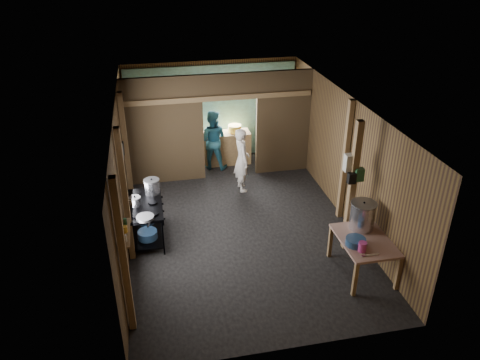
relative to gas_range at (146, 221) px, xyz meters
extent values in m
cube|color=#292525|center=(1.88, 0.22, -0.40)|extent=(4.50, 7.00, 0.00)
cube|color=#464443|center=(1.88, 0.22, 2.20)|extent=(4.50, 7.00, 0.00)
cube|color=brown|center=(1.88, 3.72, 0.90)|extent=(4.50, 0.00, 2.60)
cube|color=brown|center=(1.88, -3.28, 0.90)|extent=(4.50, 0.00, 2.60)
cube|color=brown|center=(-0.37, 0.22, 0.90)|extent=(0.00, 7.00, 2.60)
cube|color=brown|center=(4.13, 0.22, 0.90)|extent=(0.00, 7.00, 2.60)
cube|color=#47341A|center=(0.55, 2.42, 0.90)|extent=(1.85, 0.10, 2.60)
cube|color=#47341A|center=(3.46, 2.42, 0.90)|extent=(1.35, 0.10, 2.60)
cube|color=#47341A|center=(2.13, 2.42, 1.90)|extent=(1.30, 0.10, 0.60)
cube|color=#70BBBA|center=(1.88, 3.66, 0.85)|extent=(4.40, 0.06, 2.50)
cube|color=olive|center=(2.18, 3.17, 0.03)|extent=(1.20, 0.50, 0.85)
cylinder|color=beige|center=(2.13, 3.62, 1.50)|extent=(0.20, 0.03, 0.20)
cube|color=olive|center=(-0.30, -2.38, 0.90)|extent=(0.10, 0.12, 2.60)
cube|color=olive|center=(-0.30, -0.58, 0.90)|extent=(0.10, 0.12, 2.60)
cube|color=olive|center=(-0.30, 1.42, 0.90)|extent=(0.10, 0.12, 2.60)
cube|color=olive|center=(4.06, 0.02, 0.90)|extent=(0.10, 0.12, 2.60)
cube|color=olive|center=(3.73, -1.08, 0.90)|extent=(0.12, 0.12, 2.60)
cube|color=olive|center=(1.88, 2.37, 1.65)|extent=(4.40, 0.12, 0.12)
cylinder|color=slate|center=(-0.33, 0.62, 1.25)|extent=(0.03, 0.34, 0.34)
cylinder|color=black|center=(-0.33, 1.02, 1.15)|extent=(0.03, 0.30, 0.30)
cube|color=olive|center=(-0.27, -1.88, 1.00)|extent=(0.14, 0.80, 0.03)
cylinder|color=beige|center=(-0.27, -2.13, 1.07)|extent=(0.07, 0.07, 0.10)
cylinder|color=yellow|center=(-0.27, -1.88, 1.07)|extent=(0.08, 0.08, 0.10)
cylinder|color=#22512D|center=(-0.27, -1.66, 1.07)|extent=(0.06, 0.06, 0.10)
cube|color=beige|center=(3.68, -1.00, 1.38)|extent=(0.22, 0.15, 0.32)
cube|color=#22512D|center=(3.80, -1.14, 1.20)|extent=(0.16, 0.12, 0.24)
cube|color=black|center=(3.66, -1.16, 1.15)|extent=(0.14, 0.10, 0.20)
cylinder|color=navy|center=(0.00, -0.23, -0.16)|extent=(0.38, 0.38, 0.16)
cylinder|color=navy|center=(0.00, 0.35, -0.18)|extent=(0.33, 0.33, 0.13)
cylinder|color=navy|center=(3.47, -1.96, 0.37)|extent=(0.41, 0.41, 0.13)
cylinder|color=#B63680|center=(3.51, -2.15, 0.39)|extent=(0.15, 0.15, 0.17)
cube|color=silver|center=(3.59, -2.29, 0.31)|extent=(0.30, 0.04, 0.01)
cylinder|color=yellow|center=(2.39, 3.17, 0.55)|extent=(0.34, 0.34, 0.19)
imported|color=white|center=(2.26, 1.64, 0.37)|extent=(0.41, 0.58, 1.53)
imported|color=#2A6A7F|center=(1.76, 2.95, 0.38)|extent=(0.91, 0.81, 1.55)
camera|label=1|loc=(0.25, -7.91, 4.92)|focal=34.75mm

